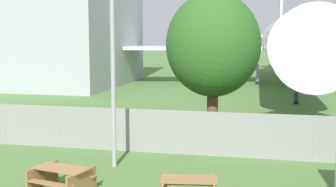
{
  "coord_description": "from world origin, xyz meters",
  "views": [
    {
      "loc": [
        3.55,
        -6.84,
        4.69
      ],
      "look_at": [
        -1.11,
        13.74,
        2.0
      ],
      "focal_mm": 50.0,
      "sensor_mm": 36.0,
      "label": 1
    }
  ],
  "objects": [
    {
      "name": "picnic_bench_open_grass",
      "position": [
        -2.5,
        5.58,
        0.47
      ],
      "size": [
        1.92,
        1.74,
        0.76
      ],
      "rotation": [
        0.0,
        0.0,
        -0.23
      ],
      "color": "olive",
      "rests_on": "ground"
    },
    {
      "name": "perimeter_fence",
      "position": [
        -0.0,
        10.74,
        0.87
      ],
      "size": [
        56.07,
        0.07,
        1.74
      ],
      "color": "gray",
      "rests_on": "ground"
    },
    {
      "name": "tree_left_of_cabin",
      "position": [
        1.13,
        12.19,
        4.23
      ],
      "size": [
        3.86,
        3.86,
        6.38
      ],
      "color": "brown",
      "rests_on": "ground"
    },
    {
      "name": "light_mast",
      "position": [
        -1.88,
        8.5,
        4.77
      ],
      "size": [
        0.44,
        0.44,
        7.81
      ],
      "color": "#99999E",
      "rests_on": "ground"
    },
    {
      "name": "airplane",
      "position": [
        4.7,
        36.56,
        3.96
      ],
      "size": [
        34.0,
        42.24,
        12.57
      ],
      "rotation": [
        0.0,
        0.0,
        -1.53
      ],
      "color": "silver",
      "rests_on": "ground"
    }
  ]
}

